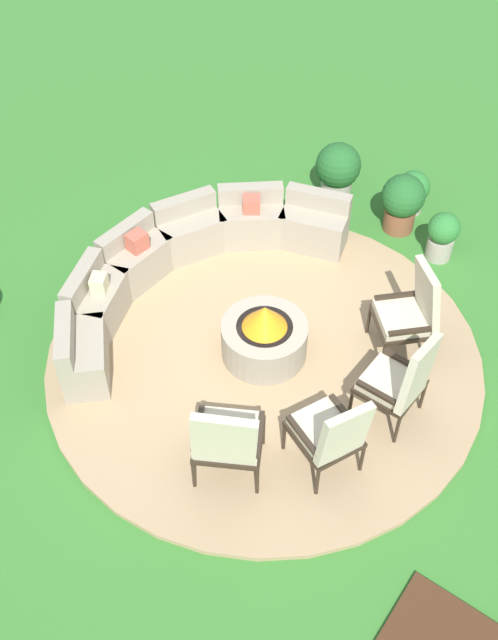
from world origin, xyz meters
name	(u,v)px	position (x,y,z in m)	size (l,w,h in m)	color
ground_plane	(264,356)	(0.00, 0.00, 0.00)	(24.00, 24.00, 0.00)	#387A2D
patio_circle	(264,355)	(0.00, 0.00, 0.03)	(4.66, 4.66, 0.06)	tan
fire_pit	(264,336)	(0.00, 0.00, 0.33)	(0.91, 0.91, 0.70)	#9E937F
curved_stone_bench	(183,262)	(0.36, 1.41, 0.36)	(3.87, 2.02, 0.71)	#9E937F
lounge_chair_front_left	(227,438)	(-1.40, -0.58, 0.62)	(0.81, 0.82, 1.11)	#2D2319
lounge_chair_front_right	(331,433)	(-0.80, -1.29, 0.60)	(0.73, 0.78, 1.05)	#2D2319
lounge_chair_back_left	(401,380)	(0.08, -1.52, 0.63)	(0.62, 0.57, 1.15)	#2D2319
lounge_chair_back_right	(411,310)	(0.96, -1.17, 0.63)	(0.78, 0.82, 1.12)	#2D2319
potted_plant_0	(413,191)	(3.18, -0.08, 0.32)	(0.43, 0.43, 0.59)	#A89E8E
potted_plant_2	(442,234)	(2.58, -0.79, 0.35)	(0.39, 0.39, 0.64)	#A89E8E
potted_plant_3	(338,169)	(2.89, 0.87, 0.42)	(0.59, 0.59, 0.77)	#A89E8E
potted_plant_4	(402,201)	(2.77, -0.14, 0.44)	(0.54, 0.54, 0.78)	brown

